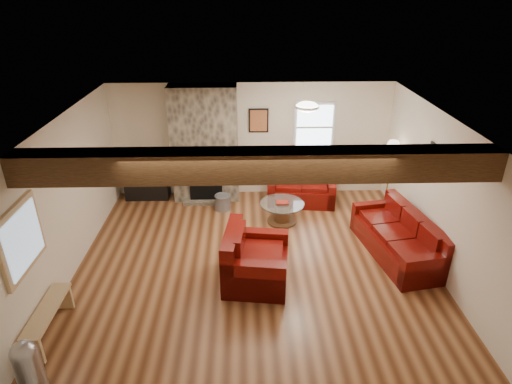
# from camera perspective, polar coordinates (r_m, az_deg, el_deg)

# --- Properties ---
(room) EXTENTS (8.00, 8.00, 8.00)m
(room) POSITION_cam_1_polar(r_m,az_deg,el_deg) (6.84, -0.13, -0.62)
(room) COLOR #582E17
(room) RESTS_ON ground
(floor) EXTENTS (6.00, 6.00, 0.00)m
(floor) POSITION_cam_1_polar(r_m,az_deg,el_deg) (7.49, -0.12, -9.20)
(floor) COLOR #582E17
(floor) RESTS_ON ground
(oak_beam) EXTENTS (6.00, 0.36, 0.38)m
(oak_beam) POSITION_cam_1_polar(r_m,az_deg,el_deg) (5.27, 0.24, 3.61)
(oak_beam) COLOR black
(oak_beam) RESTS_ON room
(chimney_breast) EXTENTS (1.40, 0.67, 2.50)m
(chimney_breast) POSITION_cam_1_polar(r_m,az_deg,el_deg) (9.19, -6.84, 6.11)
(chimney_breast) COLOR #3D382F
(chimney_breast) RESTS_ON floor
(back_window) EXTENTS (0.90, 0.08, 1.10)m
(back_window) POSITION_cam_1_polar(r_m,az_deg,el_deg) (9.37, 7.78, 8.59)
(back_window) COLOR silver
(back_window) RESTS_ON room
(hatch_window) EXTENTS (0.08, 1.00, 0.90)m
(hatch_window) POSITION_cam_1_polar(r_m,az_deg,el_deg) (6.11, -28.79, -5.54)
(hatch_window) COLOR tan
(hatch_window) RESTS_ON room
(ceiling_dome) EXTENTS (0.40, 0.40, 0.18)m
(ceiling_dome) POSITION_cam_1_polar(r_m,az_deg,el_deg) (7.34, 6.84, 11.01)
(ceiling_dome) COLOR white
(ceiling_dome) RESTS_ON room
(artwork_back) EXTENTS (0.42, 0.06, 0.52)m
(artwork_back) POSITION_cam_1_polar(r_m,az_deg,el_deg) (9.21, 0.35, 9.50)
(artwork_back) COLOR black
(artwork_back) RESTS_ON room
(artwork_right) EXTENTS (0.06, 0.55, 0.42)m
(artwork_right) POSITION_cam_1_polar(r_m,az_deg,el_deg) (7.58, 22.83, 4.12)
(artwork_right) COLOR black
(artwork_right) RESTS_ON room
(sofa_three) EXTENTS (1.18, 2.13, 0.78)m
(sofa_three) POSITION_cam_1_polar(r_m,az_deg,el_deg) (7.85, 18.34, -5.49)
(sofa_three) COLOR #470505
(sofa_three) RESTS_ON floor
(loveseat) EXTENTS (1.51, 0.98, 0.76)m
(loveseat) POSITION_cam_1_polar(r_m,az_deg,el_deg) (9.31, 6.07, 0.82)
(loveseat) COLOR #470505
(loveseat) RESTS_ON floor
(armchair_red) EXTENTS (1.11, 1.23, 0.90)m
(armchair_red) POSITION_cam_1_polar(r_m,az_deg,el_deg) (6.80, 0.04, -8.63)
(armchair_red) COLOR #470505
(armchair_red) RESTS_ON floor
(coffee_table) EXTENTS (0.87, 0.87, 0.46)m
(coffee_table) POSITION_cam_1_polar(r_m,az_deg,el_deg) (8.54, 3.48, -2.75)
(coffee_table) COLOR #432C15
(coffee_table) RESTS_ON floor
(tv_cabinet) EXTENTS (0.95, 0.38, 0.47)m
(tv_cabinet) POSITION_cam_1_polar(r_m,az_deg,el_deg) (9.80, -14.24, 0.55)
(tv_cabinet) COLOR black
(tv_cabinet) RESTS_ON floor
(television) EXTENTS (0.81, 0.11, 0.47)m
(television) POSITION_cam_1_polar(r_m,az_deg,el_deg) (9.61, -14.54, 3.09)
(television) COLOR black
(television) RESTS_ON tv_cabinet
(floor_lamp) EXTENTS (0.39, 0.39, 1.52)m
(floor_lamp) POSITION_cam_1_polar(r_m,az_deg,el_deg) (9.00, 17.74, 5.16)
(floor_lamp) COLOR tan
(floor_lamp) RESTS_ON floor
(pine_bench) EXTENTS (0.26, 1.12, 0.42)m
(pine_bench) POSITION_cam_1_polar(r_m,az_deg,el_deg) (6.65, -25.84, -15.27)
(pine_bench) COLOR tan
(pine_bench) RESTS_ON floor
(pedal_bin) EXTENTS (0.32, 0.32, 0.76)m
(pedal_bin) POSITION_cam_1_polar(r_m,az_deg,el_deg) (5.87, -28.07, -20.01)
(pedal_bin) COLOR #A5A5AA
(pedal_bin) RESTS_ON floor
(coal_bucket) EXTENTS (0.35, 0.35, 0.33)m
(coal_bucket) POSITION_cam_1_polar(r_m,az_deg,el_deg) (9.07, -4.47, -1.33)
(coal_bucket) COLOR gray
(coal_bucket) RESTS_ON floor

